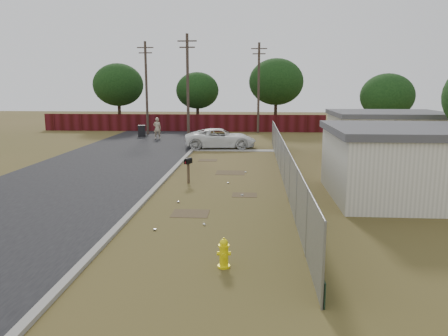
# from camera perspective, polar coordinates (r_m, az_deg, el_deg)

# --- Properties ---
(ground) EXTENTS (120.00, 120.00, 0.00)m
(ground) POSITION_cam_1_polar(r_m,az_deg,el_deg) (21.49, -0.38, -2.19)
(ground) COLOR brown
(ground) RESTS_ON ground
(street) EXTENTS (15.10, 60.00, 0.12)m
(street) POSITION_cam_1_polar(r_m,az_deg,el_deg) (30.49, -11.99, 1.46)
(street) COLOR black
(street) RESTS_ON ground
(chainlink_fence) EXTENTS (0.10, 27.06, 2.02)m
(chainlink_fence) POSITION_cam_1_polar(r_m,az_deg,el_deg) (22.33, 7.83, 0.29)
(chainlink_fence) COLOR gray
(chainlink_fence) RESTS_ON ground
(privacy_fence) EXTENTS (30.00, 0.12, 1.80)m
(privacy_fence) POSITION_cam_1_polar(r_m,az_deg,el_deg) (46.67, -5.46, 5.89)
(privacy_fence) COLOR #4E1017
(privacy_fence) RESTS_ON ground
(utility_poles) EXTENTS (12.60, 8.24, 9.00)m
(utility_poles) POSITION_cam_1_polar(r_m,az_deg,el_deg) (41.88, -3.32, 10.57)
(utility_poles) COLOR #46382E
(utility_poles) RESTS_ON ground
(houses) EXTENTS (9.30, 17.24, 3.10)m
(houses) POSITION_cam_1_polar(r_m,az_deg,el_deg) (25.57, 22.44, 2.63)
(houses) COLOR silver
(houses) RESTS_ON ground
(horizon_trees) EXTENTS (33.32, 31.94, 7.78)m
(horizon_trees) POSITION_cam_1_polar(r_m,az_deg,el_deg) (44.45, 3.02, 10.50)
(horizon_trees) COLOR #312216
(horizon_trees) RESTS_ON ground
(fire_hydrant) EXTENTS (0.38, 0.38, 0.84)m
(fire_hydrant) POSITION_cam_1_polar(r_m,az_deg,el_deg) (11.87, -0.02, -11.11)
(fire_hydrant) COLOR yellow
(fire_hydrant) RESTS_ON ground
(mailbox) EXTENTS (0.37, 0.55, 1.27)m
(mailbox) POSITION_cam_1_polar(r_m,az_deg,el_deg) (21.72, -4.70, 0.62)
(mailbox) COLOR brown
(mailbox) RESTS_ON ground
(pickup_truck) EXTENTS (5.74, 3.15, 1.52)m
(pickup_truck) POSITION_cam_1_polar(r_m,az_deg,el_deg) (34.00, -0.47, 3.90)
(pickup_truck) COLOR white
(pickup_truck) RESTS_ON ground
(pedestrian) EXTENTS (0.74, 0.52, 1.93)m
(pedestrian) POSITION_cam_1_polar(r_m,az_deg,el_deg) (40.43, -8.72, 5.17)
(pedestrian) COLOR tan
(pedestrian) RESTS_ON ground
(trash_bin) EXTENTS (0.81, 0.81, 1.08)m
(trash_bin) POSITION_cam_1_polar(r_m,az_deg,el_deg) (42.36, -10.69, 4.80)
(trash_bin) COLOR black
(trash_bin) RESTS_ON ground
(scattered_litter) EXTENTS (2.97, 10.24, 0.07)m
(scattered_litter) POSITION_cam_1_polar(r_m,az_deg,el_deg) (18.96, -1.37, -3.83)
(scattered_litter) COLOR silver
(scattered_litter) RESTS_ON ground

